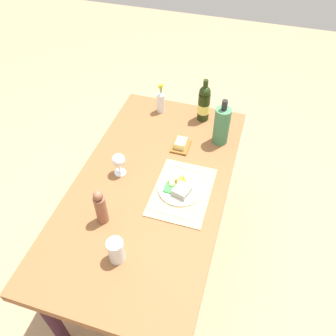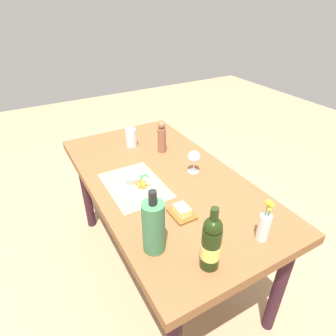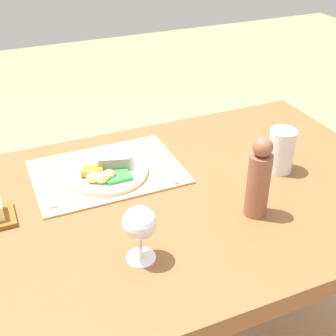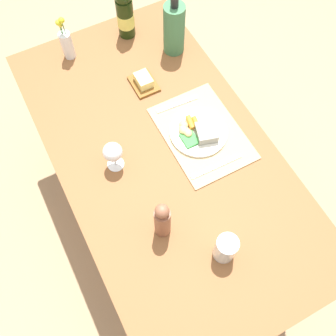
{
  "view_description": "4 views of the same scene",
  "coord_description": "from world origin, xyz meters",
  "px_view_note": "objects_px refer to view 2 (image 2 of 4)",
  "views": [
    {
      "loc": [
        -1.13,
        -0.44,
        2.17
      ],
      "look_at": [
        0.09,
        -0.07,
        0.82
      ],
      "focal_mm": 36.83,
      "sensor_mm": 36.0,
      "label": 1
    },
    {
      "loc": [
        1.22,
        -0.66,
        1.68
      ],
      "look_at": [
        0.0,
        0.03,
        0.82
      ],
      "focal_mm": 30.66,
      "sensor_mm": 36.0,
      "label": 2
    },
    {
      "loc": [
        0.27,
        0.9,
        1.46
      ],
      "look_at": [
        -0.1,
        0.03,
        0.87
      ],
      "focal_mm": 49.15,
      "sensor_mm": 36.0,
      "label": 3
    },
    {
      "loc": [
        -0.66,
        0.32,
        2.09
      ],
      "look_at": [
        -0.1,
        0.03,
        0.81
      ],
      "focal_mm": 41.15,
      "sensor_mm": 36.0,
      "label": 4
    }
  ],
  "objects_px": {
    "dining_table": "(163,189)",
    "water_tumbler": "(131,139)",
    "wine_bottle": "(211,243)",
    "knife": "(152,200)",
    "butter_dish": "(182,212)",
    "cooler_bottle": "(154,226)",
    "wine_glass": "(194,158)",
    "dinner_plate": "(138,182)",
    "fork": "(128,170)",
    "pepper_mill": "(162,138)",
    "flower_vase": "(264,225)"
  },
  "relations": [
    {
      "from": "fork",
      "to": "flower_vase",
      "type": "relative_size",
      "value": 1.02
    },
    {
      "from": "flower_vase",
      "to": "pepper_mill",
      "type": "height_order",
      "value": "same"
    },
    {
      "from": "dinner_plate",
      "to": "pepper_mill",
      "type": "relative_size",
      "value": 1.09
    },
    {
      "from": "cooler_bottle",
      "to": "wine_bottle",
      "type": "height_order",
      "value": "cooler_bottle"
    },
    {
      "from": "cooler_bottle",
      "to": "water_tumbler",
      "type": "bearing_deg",
      "value": 162.55
    },
    {
      "from": "knife",
      "to": "wine_bottle",
      "type": "distance_m",
      "value": 0.48
    },
    {
      "from": "knife",
      "to": "butter_dish",
      "type": "bearing_deg",
      "value": 28.73
    },
    {
      "from": "dining_table",
      "to": "pepper_mill",
      "type": "relative_size",
      "value": 7.17
    },
    {
      "from": "cooler_bottle",
      "to": "dining_table",
      "type": "bearing_deg",
      "value": 147.37
    },
    {
      "from": "wine_bottle",
      "to": "water_tumbler",
      "type": "relative_size",
      "value": 2.27
    },
    {
      "from": "dining_table",
      "to": "water_tumbler",
      "type": "xyz_separation_m",
      "value": [
        -0.46,
        -0.0,
        0.14
      ]
    },
    {
      "from": "knife",
      "to": "cooler_bottle",
      "type": "distance_m",
      "value": 0.33
    },
    {
      "from": "dining_table",
      "to": "water_tumbler",
      "type": "height_order",
      "value": "water_tumbler"
    },
    {
      "from": "fork",
      "to": "water_tumbler",
      "type": "relative_size",
      "value": 1.73
    },
    {
      "from": "dinner_plate",
      "to": "wine_glass",
      "type": "height_order",
      "value": "wine_glass"
    },
    {
      "from": "knife",
      "to": "pepper_mill",
      "type": "height_order",
      "value": "pepper_mill"
    },
    {
      "from": "knife",
      "to": "wine_glass",
      "type": "xyz_separation_m",
      "value": [
        -0.14,
        0.34,
        0.09
      ]
    },
    {
      "from": "butter_dish",
      "to": "cooler_bottle",
      "type": "bearing_deg",
      "value": -60.16
    },
    {
      "from": "pepper_mill",
      "to": "wine_bottle",
      "type": "xyz_separation_m",
      "value": [
        0.92,
        -0.29,
        0.02
      ]
    },
    {
      "from": "flower_vase",
      "to": "cooler_bottle",
      "type": "xyz_separation_m",
      "value": [
        -0.18,
        -0.43,
        0.04
      ]
    },
    {
      "from": "fork",
      "to": "dining_table",
      "type": "bearing_deg",
      "value": 44.62
    },
    {
      "from": "wine_bottle",
      "to": "water_tumbler",
      "type": "xyz_separation_m",
      "value": [
        -1.09,
        0.14,
        -0.06
      ]
    },
    {
      "from": "knife",
      "to": "butter_dish",
      "type": "relative_size",
      "value": 1.44
    },
    {
      "from": "cooler_bottle",
      "to": "wine_glass",
      "type": "bearing_deg",
      "value": 131.26
    },
    {
      "from": "water_tumbler",
      "to": "wine_glass",
      "type": "bearing_deg",
      "value": 21.39
    },
    {
      "from": "wine_glass",
      "to": "pepper_mill",
      "type": "height_order",
      "value": "pepper_mill"
    },
    {
      "from": "wine_glass",
      "to": "water_tumbler",
      "type": "distance_m",
      "value": 0.53
    },
    {
      "from": "butter_dish",
      "to": "pepper_mill",
      "type": "bearing_deg",
      "value": 159.84
    },
    {
      "from": "water_tumbler",
      "to": "dinner_plate",
      "type": "bearing_deg",
      "value": -18.94
    },
    {
      "from": "dining_table",
      "to": "butter_dish",
      "type": "height_order",
      "value": "butter_dish"
    },
    {
      "from": "wine_glass",
      "to": "cooler_bottle",
      "type": "bearing_deg",
      "value": -48.74
    },
    {
      "from": "flower_vase",
      "to": "wine_bottle",
      "type": "height_order",
      "value": "wine_bottle"
    },
    {
      "from": "flower_vase",
      "to": "wine_bottle",
      "type": "bearing_deg",
      "value": -89.58
    },
    {
      "from": "butter_dish",
      "to": "cooler_bottle",
      "type": "distance_m",
      "value": 0.26
    },
    {
      "from": "wine_glass",
      "to": "pepper_mill",
      "type": "distance_m",
      "value": 0.32
    },
    {
      "from": "wine_glass",
      "to": "water_tumbler",
      "type": "relative_size",
      "value": 1.08
    },
    {
      "from": "dinner_plate",
      "to": "wine_glass",
      "type": "relative_size",
      "value": 1.7
    },
    {
      "from": "dining_table",
      "to": "water_tumbler",
      "type": "distance_m",
      "value": 0.48
    },
    {
      "from": "cooler_bottle",
      "to": "wine_bottle",
      "type": "bearing_deg",
      "value": 38.74
    },
    {
      "from": "knife",
      "to": "water_tumbler",
      "type": "xyz_separation_m",
      "value": [
        -0.62,
        0.15,
        0.05
      ]
    },
    {
      "from": "dinner_plate",
      "to": "cooler_bottle",
      "type": "height_order",
      "value": "cooler_bottle"
    },
    {
      "from": "dinner_plate",
      "to": "knife",
      "type": "bearing_deg",
      "value": 2.15
    },
    {
      "from": "dinner_plate",
      "to": "water_tumbler",
      "type": "distance_m",
      "value": 0.49
    },
    {
      "from": "dining_table",
      "to": "butter_dish",
      "type": "distance_m",
      "value": 0.36
    },
    {
      "from": "dinner_plate",
      "to": "fork",
      "type": "relative_size",
      "value": 1.07
    },
    {
      "from": "knife",
      "to": "flower_vase",
      "type": "xyz_separation_m",
      "value": [
        0.46,
        0.3,
        0.07
      ]
    },
    {
      "from": "fork",
      "to": "pepper_mill",
      "type": "height_order",
      "value": "pepper_mill"
    },
    {
      "from": "knife",
      "to": "water_tumbler",
      "type": "relative_size",
      "value": 1.48
    },
    {
      "from": "water_tumbler",
      "to": "butter_dish",
      "type": "bearing_deg",
      "value": -5.45
    },
    {
      "from": "knife",
      "to": "flower_vase",
      "type": "bearing_deg",
      "value": 36.17
    }
  ]
}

